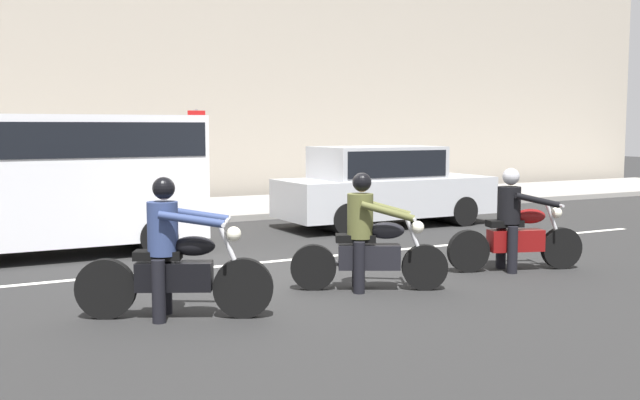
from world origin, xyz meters
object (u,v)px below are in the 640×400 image
object	(u,v)px
parked_sedan_silver	(383,185)
pedestrian_bystander	(106,171)
motorcycle_with_rider_black_leather	(515,229)
motorcycle_with_rider_denim_blue	(173,261)
parked_van_white	(56,174)
motorcycle_with_rider_olive	(368,242)
street_sign_post	(197,148)

from	to	relation	value
parked_sedan_silver	pedestrian_bystander	world-z (taller)	pedestrian_bystander
motorcycle_with_rider_black_leather	parked_sedan_silver	world-z (taller)	parked_sedan_silver
motorcycle_with_rider_denim_blue	parked_van_white	world-z (taller)	parked_van_white
parked_van_white	parked_sedan_silver	distance (m)	6.78
parked_sedan_silver	pedestrian_bystander	distance (m)	6.36
motorcycle_with_rider_olive	pedestrian_bystander	size ratio (longest dim) A/B	1.10
parked_sedan_silver	pedestrian_bystander	xyz separation A→B (m)	(-5.00, 3.92, 0.25)
motorcycle_with_rider_denim_blue	street_sign_post	xyz separation A→B (m)	(3.48, 9.52, 0.96)
motorcycle_with_rider_olive	parked_sedan_silver	xyz separation A→B (m)	(3.57, 5.20, 0.25)
motorcycle_with_rider_denim_blue	motorcycle_with_rider_black_leather	xyz separation A→B (m)	(5.31, 0.31, -0.02)
motorcycle_with_rider_black_leather	street_sign_post	size ratio (longest dim) A/B	0.84
motorcycle_with_rider_black_leather	parked_van_white	world-z (taller)	parked_van_white
motorcycle_with_rider_black_leather	pedestrian_bystander	world-z (taller)	pedestrian_bystander
motorcycle_with_rider_black_leather	parked_sedan_silver	size ratio (longest dim) A/B	0.43
motorcycle_with_rider_denim_blue	motorcycle_with_rider_olive	size ratio (longest dim) A/B	1.08
motorcycle_with_rider_denim_blue	pedestrian_bystander	world-z (taller)	pedestrian_bystander
parked_van_white	street_sign_post	bearing A→B (deg)	49.24
parked_van_white	pedestrian_bystander	size ratio (longest dim) A/B	2.74
motorcycle_with_rider_olive	pedestrian_bystander	bearing A→B (deg)	98.92
motorcycle_with_rider_denim_blue	street_sign_post	distance (m)	10.18
motorcycle_with_rider_olive	parked_van_white	bearing A→B (deg)	123.98
parked_van_white	parked_sedan_silver	bearing A→B (deg)	4.24
motorcycle_with_rider_black_leather	parked_van_white	bearing A→B (deg)	141.58
motorcycle_with_rider_black_leather	pedestrian_bystander	distance (m)	9.90
motorcycle_with_rider_olive	pedestrian_bystander	world-z (taller)	pedestrian_bystander
motorcycle_with_rider_denim_blue	pedestrian_bystander	size ratio (longest dim) A/B	1.19
parked_sedan_silver	parked_van_white	bearing A→B (deg)	-175.76
pedestrian_bystander	motorcycle_with_rider_black_leather	bearing A→B (deg)	-65.76
parked_sedan_silver	pedestrian_bystander	size ratio (longest dim) A/B	2.77
motorcycle_with_rider_denim_blue	parked_van_white	distance (m)	4.99
motorcycle_with_rider_denim_blue	street_sign_post	bearing A→B (deg)	69.92
pedestrian_bystander	street_sign_post	bearing A→B (deg)	4.92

